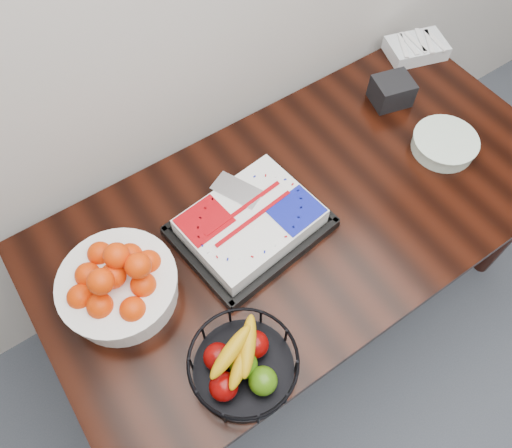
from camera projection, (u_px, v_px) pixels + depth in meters
table at (307, 221)px, 1.71m from camera, size 1.80×0.90×0.75m
cake_tray at (251, 223)px, 1.55m from camera, size 0.49×0.40×0.09m
tangerine_bowl at (117, 282)px, 1.40m from camera, size 0.34×0.34×0.22m
fruit_basket at (243, 364)px, 1.31m from camera, size 0.29×0.29×0.16m
plate_stack at (444, 144)px, 1.74m from camera, size 0.23×0.23×0.06m
fork_bag at (416, 48)px, 1.99m from camera, size 0.26×0.21×0.06m
napkin_box at (392, 91)px, 1.84m from camera, size 0.16×0.15×0.10m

